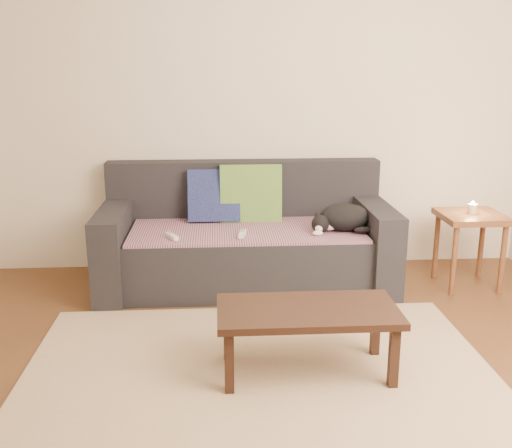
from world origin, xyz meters
name	(u,v)px	position (x,y,z in m)	size (l,w,h in m)	color
ground	(262,392)	(0.00, 0.00, 0.00)	(4.50, 4.50, 0.00)	brown
back_wall	(243,103)	(0.00, 2.00, 1.30)	(4.50, 0.04, 2.60)	beige
sofa	(246,242)	(0.00, 1.57, 0.31)	(2.10, 0.94, 0.87)	#232328
throw_blanket	(247,230)	(0.00, 1.48, 0.43)	(1.66, 0.74, 0.02)	#46284B
cushion_navy	(214,196)	(-0.23, 1.74, 0.63)	(0.39, 0.10, 0.39)	#100F41
cushion_green	(251,195)	(0.05, 1.74, 0.63)	(0.46, 0.12, 0.46)	#0C4E41
cat	(343,218)	(0.68, 1.39, 0.53)	(0.47, 0.36, 0.19)	black
wii_remote_a	(172,237)	(-0.52, 1.26, 0.46)	(0.15, 0.04, 0.03)	white
wii_remote_b	(242,234)	(-0.04, 1.29, 0.46)	(0.15, 0.04, 0.03)	white
side_table	(471,226)	(1.62, 1.39, 0.45)	(0.44, 0.44, 0.55)	brown
candle	(472,209)	(1.62, 1.39, 0.59)	(0.06, 0.06, 0.09)	beige
rug	(260,375)	(0.00, 0.15, 0.01)	(2.50, 1.80, 0.01)	tan
coffee_table	(308,316)	(0.25, 0.17, 0.33)	(0.94, 0.47, 0.37)	black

